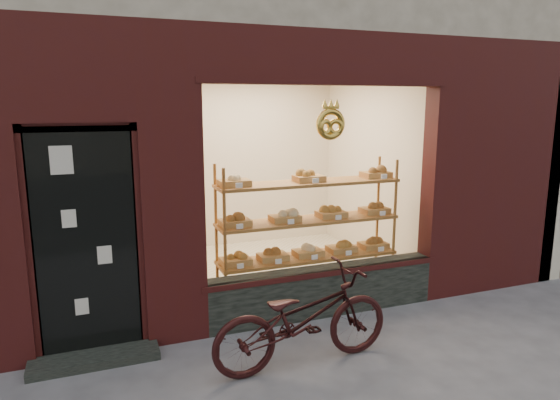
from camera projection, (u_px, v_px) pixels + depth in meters
name	position (u px, v px, depth m)	size (l,w,h in m)	color
display_shelf	(308.00, 234.00, 5.93)	(2.20, 0.45, 1.70)	brown
bicycle	(303.00, 318.00, 4.51)	(0.60, 1.72, 0.91)	black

